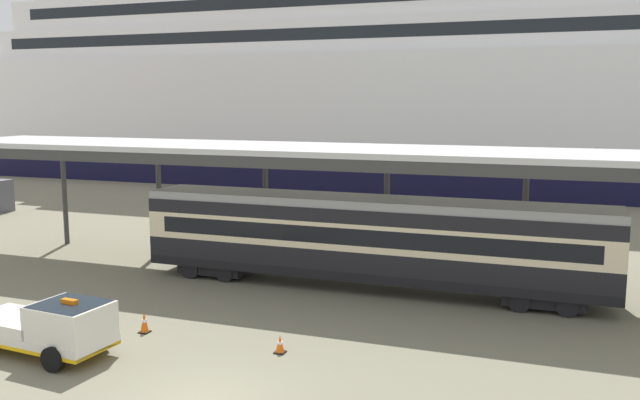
{
  "coord_description": "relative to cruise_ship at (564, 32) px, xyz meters",
  "views": [
    {
      "loc": [
        9.21,
        -15.42,
        8.36
      ],
      "look_at": [
        0.38,
        8.82,
        4.5
      ],
      "focal_mm": 37.76,
      "sensor_mm": 36.0,
      "label": 1
    }
  ],
  "objects": [
    {
      "name": "cruise_ship",
      "position": [
        0.0,
        0.0,
        0.0
      ],
      "size": [
        127.96,
        30.21,
        42.56
      ],
      "color": "black",
      "rests_on": "ground"
    },
    {
      "name": "traffic_cone_mid",
      "position": [
        -7.98,
        -52.83,
        -14.66
      ],
      "size": [
        0.36,
        0.36,
        0.61
      ],
      "color": "black",
      "rests_on": "ground"
    },
    {
      "name": "train_carriage",
      "position": [
        -7.33,
        -44.48,
        -12.66
      ],
      "size": [
        20.7,
        2.81,
        4.11
      ],
      "color": "black",
      "rests_on": "ground"
    },
    {
      "name": "service_truck",
      "position": [
        -15.02,
        -55.57,
        -13.97
      ],
      "size": [
        5.36,
        2.61,
        2.02
      ],
      "color": "silver",
      "rests_on": "ground"
    },
    {
      "name": "platform_canopy",
      "position": [
        -7.33,
        -44.03,
        -8.99
      ],
      "size": [
        44.77,
        6.1,
        6.25
      ],
      "color": "silver",
      "rests_on": "ground"
    },
    {
      "name": "traffic_cone_near",
      "position": [
        -13.38,
        -52.69,
        -14.57
      ],
      "size": [
        0.36,
        0.36,
        0.79
      ],
      "color": "black",
      "rests_on": "ground"
    }
  ]
}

